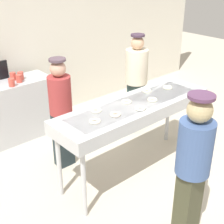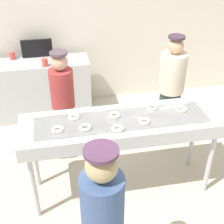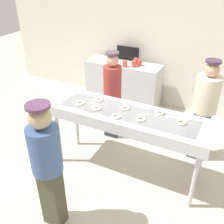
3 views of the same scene
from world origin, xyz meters
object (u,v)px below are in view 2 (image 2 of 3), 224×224
Objects in this scene: sugar_donut_2 at (58,129)px; sugar_donut_1 at (118,128)px; paper_cup_3 at (53,56)px; sugar_donut_7 at (144,121)px; paper_cup_0 at (45,62)px; sugar_donut_0 at (74,117)px; menu_display at (37,48)px; worker_baker at (63,103)px; paper_cup_4 at (55,60)px; customer_waiting at (103,220)px; sugar_donut_6 at (115,115)px; sugar_donut_4 at (85,128)px; sugar_donut_5 at (182,109)px; worker_assistant at (171,85)px; prep_counter at (42,89)px; paper_cup_2 at (12,56)px; paper_cup_1 at (60,57)px; sugar_donut_3 at (152,107)px; fryer_conveyor at (122,126)px.

sugar_donut_1 is at bearing -9.63° from sugar_donut_2.
sugar_donut_7 is at bearing -66.55° from paper_cup_3.
sugar_donut_1 is 2.04m from paper_cup_0.
menu_display is at bearing 101.56° from sugar_donut_0.
worker_baker is 1.06m from paper_cup_4.
paper_cup_4 is at bearing 88.06° from customer_waiting.
menu_display is at bearing 112.59° from sugar_donut_6.
menu_display is (-0.50, 2.22, 0.06)m from sugar_donut_4.
sugar_donut_1 and sugar_donut_5 have the same top height.
worker_assistant is at bearing 26.63° from sugar_donut_0.
prep_counter is (-0.41, 1.78, -0.56)m from sugar_donut_0.
paper_cup_0 is 1.00× the size of paper_cup_2.
worker_baker is at bearing 89.14° from customer_waiting.
paper_cup_3 reaches higher than sugar_donut_0.
worker_assistant is at bearing -37.04° from paper_cup_1.
paper_cup_2 is (-0.39, 0.18, 0.54)m from prep_counter.
paper_cup_4 is (-0.58, 1.73, -0.02)m from sugar_donut_6.
sugar_donut_1 is 1.04× the size of paper_cup_1.
sugar_donut_5 is at bearing 16.41° from sugar_donut_1.
paper_cup_3 is at bearing 59.98° from paper_cup_0.
menu_display is at bearing 92.22° from customer_waiting.
worker_baker is 12.88× the size of paper_cup_3.
sugar_donut_0 is 1.04× the size of paper_cup_3.
sugar_donut_2 is at bearing 178.60° from sugar_donut_7.
sugar_donut_3 is at bearing 143.86° from worker_baker.
paper_cup_2 is at bearing 168.53° from paper_cup_3.
paper_cup_3 reaches higher than sugar_donut_3.
sugar_donut_1 is at bearing 114.16° from worker_baker.
sugar_donut_0 and sugar_donut_7 have the same top height.
paper_cup_2 is 1.00× the size of paper_cup_4.
paper_cup_1 is at bearing -13.86° from paper_cup_2.
paper_cup_0 is at bearing 102.26° from sugar_donut_4.
sugar_donut_5 is at bearing -1.66° from sugar_donut_6.
paper_cup_4 is (0.02, -0.16, 0.00)m from paper_cup_3.
paper_cup_1 reaches higher than sugar_donut_2.
paper_cup_1 is at bearing 37.48° from paper_cup_0.
worker_assistant is 2.14m from prep_counter.
sugar_donut_3 is at bearing 22.16° from fryer_conveyor.
worker_assistant is at bearing 35.67° from sugar_donut_4.
sugar_donut_6 is 1.04× the size of paper_cup_3.
customer_waiting reaches higher than sugar_donut_3.
worker_assistant is at bearing -36.47° from paper_cup_3.
worker_assistant reaches higher than sugar_donut_2.
fryer_conveyor is at bearing -157.84° from sugar_donut_3.
sugar_donut_2 is at bearing -74.16° from paper_cup_2.
sugar_donut_7 is at bearing -60.42° from prep_counter.
paper_cup_4 is at bearing 122.19° from sugar_donut_3.
paper_cup_2 is (-0.50, 0.37, 0.00)m from paper_cup_0.
sugar_donut_4 is at bearing -153.17° from sugar_donut_6.
sugar_donut_7 is (0.73, -0.23, 0.00)m from sugar_donut_0.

